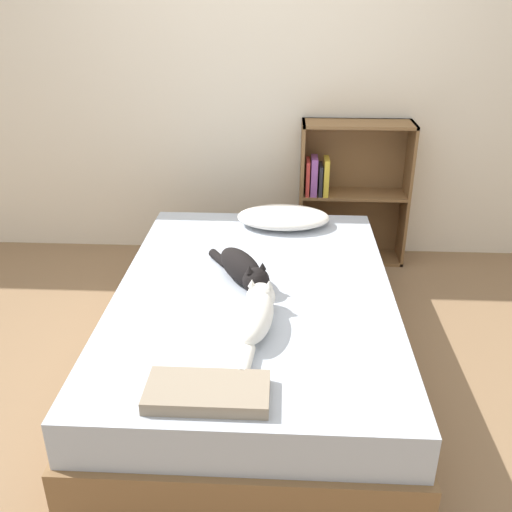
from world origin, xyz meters
TOP-DOWN VIEW (x-y plane):
  - ground_plane at (0.00, 0.00)m, footprint 8.00×8.00m
  - wall_back at (0.00, 1.47)m, footprint 8.00×0.06m
  - bed at (0.00, 0.00)m, footprint 1.37×2.03m
  - pillow at (0.13, 0.81)m, footprint 0.56×0.36m
  - cat_light at (0.03, -0.34)m, footprint 0.19×0.58m
  - cat_dark at (-0.06, 0.05)m, footprint 0.34×0.47m
  - bookshelf at (0.58, 1.33)m, footprint 0.73×0.26m
  - blanket_fold at (-0.12, -0.82)m, footprint 0.44×0.22m

SIDE VIEW (x-z plane):
  - ground_plane at x=0.00m, z-range 0.00..0.00m
  - bed at x=0.00m, z-range 0.00..0.45m
  - blanket_fold at x=-0.12m, z-range 0.45..0.50m
  - pillow at x=0.13m, z-range 0.45..0.55m
  - bookshelf at x=0.58m, z-range 0.02..0.99m
  - cat_light at x=0.03m, z-range 0.44..0.59m
  - cat_dark at x=-0.06m, z-range 0.45..0.60m
  - wall_back at x=0.00m, z-range 0.00..2.50m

